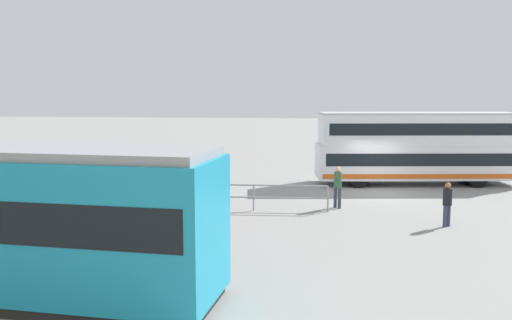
# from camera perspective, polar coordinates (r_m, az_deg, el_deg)

# --- Properties ---
(ground_plane) EXTENTS (160.00, 160.00, 0.00)m
(ground_plane) POSITION_cam_1_polar(r_m,az_deg,el_deg) (26.80, 12.71, -3.45)
(ground_plane) COLOR gray
(double_decker_bus) EXTENTS (10.60, 3.86, 3.77)m
(double_decker_bus) POSITION_cam_1_polar(r_m,az_deg,el_deg) (29.95, 16.31, 1.24)
(double_decker_bus) COLOR white
(double_decker_bus) RESTS_ON ground
(pedestrian_near_railing) EXTENTS (0.45, 0.45, 1.75)m
(pedestrian_near_railing) POSITION_cam_1_polar(r_m,az_deg,el_deg) (23.05, 8.47, -2.49)
(pedestrian_near_railing) COLOR #33384C
(pedestrian_near_railing) RESTS_ON ground
(pedestrian_crossing) EXTENTS (0.45, 0.45, 1.60)m
(pedestrian_crossing) POSITION_cam_1_polar(r_m,az_deg,el_deg) (20.81, 19.24, -4.09)
(pedestrian_crossing) COLOR #33384C
(pedestrian_crossing) RESTS_ON ground
(pedestrian_railing) EXTENTS (6.08, 0.24, 1.08)m
(pedestrian_railing) POSITION_cam_1_polar(r_m,az_deg,el_deg) (22.34, -0.25, -3.44)
(pedestrian_railing) COLOR gray
(pedestrian_railing) RESTS_ON ground
(info_sign) EXTENTS (0.98, 0.22, 2.47)m
(info_sign) POSITION_cam_1_polar(r_m,az_deg,el_deg) (23.24, -9.04, -0.74)
(info_sign) COLOR slate
(info_sign) RESTS_ON ground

